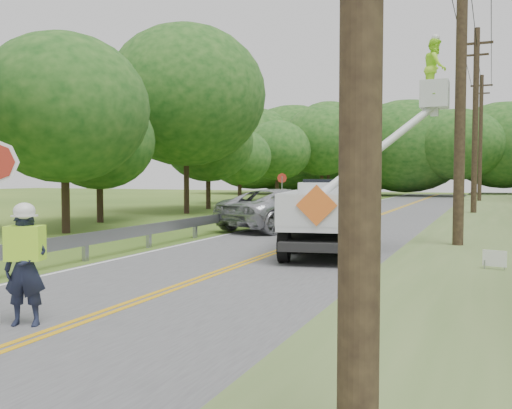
% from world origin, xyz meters
% --- Properties ---
extents(ground, '(140.00, 140.00, 0.00)m').
position_xyz_m(ground, '(0.00, 0.00, 0.00)').
color(ground, '#2C4E17').
rests_on(ground, ground).
extents(road, '(7.20, 96.00, 0.03)m').
position_xyz_m(road, '(0.00, 14.00, 0.01)').
color(road, '#4A4A4C').
rests_on(road, ground).
extents(guardrail, '(0.18, 48.00, 0.77)m').
position_xyz_m(guardrail, '(-4.02, 14.91, 0.55)').
color(guardrail, gray).
rests_on(guardrail, ground).
extents(utility_poles, '(1.60, 43.30, 10.00)m').
position_xyz_m(utility_poles, '(5.00, 17.02, 5.27)').
color(utility_poles, black).
rests_on(utility_poles, ground).
extents(treeline_left, '(10.45, 57.38, 11.17)m').
position_xyz_m(treeline_left, '(-10.53, 27.53, 5.70)').
color(treeline_left, '#332319').
rests_on(treeline_left, ground).
extents(treeline_horizon, '(56.33, 14.28, 10.87)m').
position_xyz_m(treeline_horizon, '(-1.13, 56.34, 5.50)').
color(treeline_horizon, '#134114').
rests_on(treeline_horizon, ground).
extents(flagger, '(1.06, 0.68, 2.82)m').
position_xyz_m(flagger, '(-0.61, -1.55, 1.02)').
color(flagger, '#191E33').
rests_on(flagger, road).
extents(bucket_truck, '(4.95, 6.44, 6.16)m').
position_xyz_m(bucket_truck, '(1.45, 9.03, 1.45)').
color(bucket_truck, black).
rests_on(bucket_truck, road).
extents(suv_silver, '(5.01, 6.76, 1.71)m').
position_xyz_m(suv_silver, '(-2.05, 14.11, 0.87)').
color(suv_silver, '#AEB0B5').
rests_on(suv_silver, road).
extents(suv_darkgrey, '(2.17, 5.21, 1.51)m').
position_xyz_m(suv_darkgrey, '(-1.82, 22.89, 0.77)').
color(suv_darkgrey, '#383940').
rests_on(suv_darkgrey, road).
extents(stop_sign_permanent, '(0.43, 0.32, 2.40)m').
position_xyz_m(stop_sign_permanent, '(-4.01, 18.94, 1.58)').
color(stop_sign_permanent, gray).
rests_on(stop_sign_permanent, ground).
extents(yard_sign, '(0.48, 0.15, 0.70)m').
position_xyz_m(yard_sign, '(5.95, 4.87, 0.50)').
color(yard_sign, white).
rests_on(yard_sign, ground).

